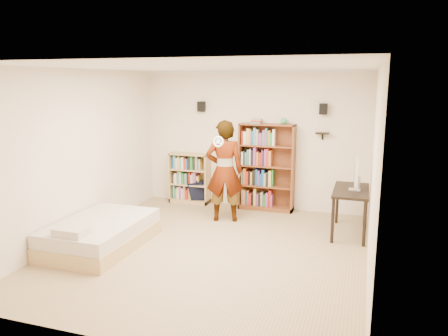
% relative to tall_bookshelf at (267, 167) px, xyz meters
% --- Properties ---
extents(ground, '(4.50, 5.00, 0.01)m').
position_rel_tall_bookshelf_xyz_m(ground, '(-0.32, -2.34, -0.85)').
color(ground, tan).
rests_on(ground, ground).
extents(room_shell, '(4.52, 5.02, 2.71)m').
position_rel_tall_bookshelf_xyz_m(room_shell, '(-0.32, -2.34, 0.91)').
color(room_shell, white).
rests_on(room_shell, ground).
extents(crown_molding, '(4.50, 5.00, 0.06)m').
position_rel_tall_bookshelf_xyz_m(crown_molding, '(-0.32, -2.34, 1.82)').
color(crown_molding, white).
rests_on(crown_molding, room_shell).
extents(speaker_left, '(0.14, 0.12, 0.20)m').
position_rel_tall_bookshelf_xyz_m(speaker_left, '(-1.37, 0.06, 1.15)').
color(speaker_left, black).
rests_on(speaker_left, room_shell).
extents(speaker_right, '(0.14, 0.12, 0.20)m').
position_rel_tall_bookshelf_xyz_m(speaker_right, '(1.03, 0.06, 1.15)').
color(speaker_right, black).
rests_on(speaker_right, room_shell).
extents(wall_shelf, '(0.25, 0.16, 0.02)m').
position_rel_tall_bookshelf_xyz_m(wall_shelf, '(1.03, 0.07, 0.70)').
color(wall_shelf, black).
rests_on(wall_shelf, room_shell).
extents(tall_bookshelf, '(1.07, 0.31, 1.70)m').
position_rel_tall_bookshelf_xyz_m(tall_bookshelf, '(0.00, 0.00, 0.00)').
color(tall_bookshelf, brown).
rests_on(tall_bookshelf, ground).
extents(low_bookshelf, '(0.83, 0.31, 1.04)m').
position_rel_tall_bookshelf_xyz_m(low_bookshelf, '(-1.62, 0.00, -0.33)').
color(low_bookshelf, tan).
rests_on(low_bookshelf, ground).
extents(computer_desk, '(0.56, 1.12, 0.76)m').
position_rel_tall_bookshelf_xyz_m(computer_desk, '(1.63, -0.94, -0.47)').
color(computer_desk, black).
rests_on(computer_desk, ground).
extents(imac, '(0.16, 0.52, 0.51)m').
position_rel_tall_bookshelf_xyz_m(imac, '(1.68, -0.97, 0.17)').
color(imac, silver).
rests_on(imac, computer_desk).
extents(daybed, '(1.16, 1.79, 0.53)m').
position_rel_tall_bookshelf_xyz_m(daybed, '(-1.97, -2.73, -0.59)').
color(daybed, beige).
rests_on(daybed, ground).
extents(person, '(0.76, 0.61, 1.84)m').
position_rel_tall_bookshelf_xyz_m(person, '(-0.57, -0.90, 0.07)').
color(person, black).
rests_on(person, ground).
extents(wii_wheel, '(0.19, 0.07, 0.20)m').
position_rel_tall_bookshelf_xyz_m(wii_wheel, '(-0.57, -1.24, 0.65)').
color(wii_wheel, silver).
rests_on(wii_wheel, person).
extents(navy_bag, '(0.41, 0.33, 0.48)m').
position_rel_tall_bookshelf_xyz_m(navy_bag, '(-1.45, -0.01, -0.61)').
color(navy_bag, black).
rests_on(navy_bag, ground).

